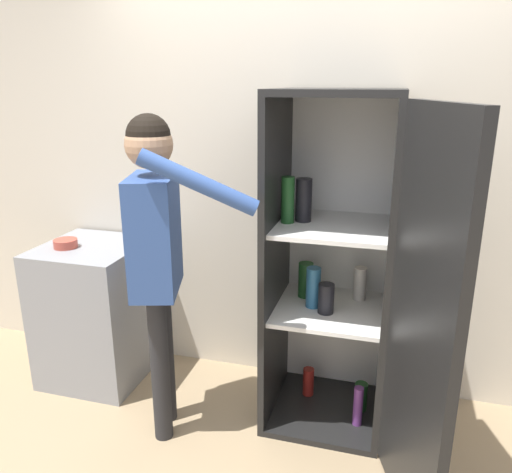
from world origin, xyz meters
name	(u,v)px	position (x,y,z in m)	size (l,w,h in m)	color
wall_back	(308,185)	(0.00, 0.98, 1.27)	(7.00, 0.06, 2.55)	beige
refrigerator	(348,275)	(0.30, 0.52, 0.91)	(0.89, 1.26, 1.83)	black
person	(156,236)	(-0.63, 0.23, 1.13)	(0.73, 0.50, 1.72)	#262628
counter	(97,311)	(-1.29, 0.62, 0.45)	(0.61, 0.62, 0.89)	gray
bowl	(66,243)	(-1.41, 0.55, 0.92)	(0.14, 0.14, 0.05)	#B24738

